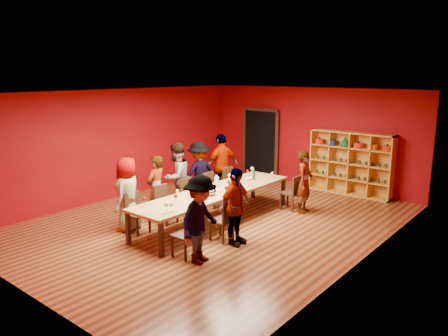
{
  "coord_description": "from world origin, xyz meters",
  "views": [
    {
      "loc": [
        6.33,
        -7.41,
        3.43
      ],
      "look_at": [
        -0.27,
        0.63,
        1.15
      ],
      "focal_mm": 35.0,
      "sensor_mm": 36.0,
      "label": 1
    }
  ],
  "objects_px": {
    "person_left_4": "(222,166)",
    "person_left_1": "(156,188)",
    "person_right_4": "(305,182)",
    "wine_bottle": "(254,175)",
    "person_right_1": "(235,207)",
    "chair_person_left_3": "(211,188)",
    "person_left_3": "(199,173)",
    "spittoon_bowl": "(210,191)",
    "person_right_0": "(200,220)",
    "chair_person_right_4": "(293,191)",
    "shelving_unit": "(351,160)",
    "chair_person_left_4": "(231,182)",
    "person_left_0": "(128,194)",
    "chair_person_right_0": "(188,233)",
    "chair_person_left_0": "(136,211)",
    "tasting_table": "(216,193)",
    "chair_person_left_2": "(189,194)",
    "chair_person_left_1": "(164,202)",
    "chair_person_right_1": "(225,218)",
    "person_left_2": "(177,177)"
  },
  "relations": [
    {
      "from": "chair_person_left_0",
      "to": "person_right_0",
      "type": "relative_size",
      "value": 0.54
    },
    {
      "from": "person_left_0",
      "to": "person_right_4",
      "type": "bearing_deg",
      "value": 121.35
    },
    {
      "from": "shelving_unit",
      "to": "person_right_4",
      "type": "relative_size",
      "value": 1.54
    },
    {
      "from": "person_right_1",
      "to": "wine_bottle",
      "type": "bearing_deg",
      "value": 26.57
    },
    {
      "from": "chair_person_left_4",
      "to": "person_right_0",
      "type": "height_order",
      "value": "person_right_0"
    },
    {
      "from": "person_left_3",
      "to": "person_right_4",
      "type": "relative_size",
      "value": 1.06
    },
    {
      "from": "tasting_table",
      "to": "person_right_4",
      "type": "relative_size",
      "value": 2.89
    },
    {
      "from": "chair_person_right_4",
      "to": "chair_person_right_0",
      "type": "bearing_deg",
      "value": -90.0
    },
    {
      "from": "chair_person_left_0",
      "to": "spittoon_bowl",
      "type": "height_order",
      "value": "spittoon_bowl"
    },
    {
      "from": "shelving_unit",
      "to": "person_left_0",
      "type": "bearing_deg",
      "value": -113.21
    },
    {
      "from": "person_right_1",
      "to": "chair_person_left_0",
      "type": "bearing_deg",
      "value": 111.44
    },
    {
      "from": "person_left_1",
      "to": "person_right_1",
      "type": "height_order",
      "value": "person_right_1"
    },
    {
      "from": "person_right_1",
      "to": "chair_person_left_4",
      "type": "bearing_deg",
      "value": 39.67
    },
    {
      "from": "person_right_4",
      "to": "wine_bottle",
      "type": "bearing_deg",
      "value": 102.75
    },
    {
      "from": "chair_person_left_3",
      "to": "person_left_4",
      "type": "distance_m",
      "value": 0.96
    },
    {
      "from": "person_right_0",
      "to": "wine_bottle",
      "type": "height_order",
      "value": "person_right_0"
    },
    {
      "from": "person_left_4",
      "to": "chair_person_right_0",
      "type": "relative_size",
      "value": 2.01
    },
    {
      "from": "tasting_table",
      "to": "chair_person_right_4",
      "type": "relative_size",
      "value": 5.06
    },
    {
      "from": "person_left_2",
      "to": "person_left_4",
      "type": "bearing_deg",
      "value": 170.19
    },
    {
      "from": "person_left_1",
      "to": "chair_person_right_4",
      "type": "bearing_deg",
      "value": 133.4
    },
    {
      "from": "chair_person_left_2",
      "to": "person_right_1",
      "type": "height_order",
      "value": "person_right_1"
    },
    {
      "from": "chair_person_left_0",
      "to": "person_left_0",
      "type": "height_order",
      "value": "person_left_0"
    },
    {
      "from": "chair_person_left_2",
      "to": "chair_person_left_4",
      "type": "distance_m",
      "value": 1.65
    },
    {
      "from": "person_left_0",
      "to": "person_right_4",
      "type": "distance_m",
      "value": 4.3
    },
    {
      "from": "tasting_table",
      "to": "person_left_1",
      "type": "bearing_deg",
      "value": -146.11
    },
    {
      "from": "shelving_unit",
      "to": "person_right_0",
      "type": "relative_size",
      "value": 1.46
    },
    {
      "from": "shelving_unit",
      "to": "chair_person_left_4",
      "type": "relative_size",
      "value": 2.7
    },
    {
      "from": "person_right_0",
      "to": "chair_person_right_4",
      "type": "height_order",
      "value": "person_right_0"
    },
    {
      "from": "chair_person_left_0",
      "to": "chair_person_right_4",
      "type": "xyz_separation_m",
      "value": [
        1.82,
        3.58,
        0.0
      ]
    },
    {
      "from": "chair_person_left_2",
      "to": "chair_person_left_4",
      "type": "bearing_deg",
      "value": 90.0
    },
    {
      "from": "shelving_unit",
      "to": "chair_person_left_1",
      "type": "distance_m",
      "value": 5.62
    },
    {
      "from": "person_left_4",
      "to": "person_left_1",
      "type": "bearing_deg",
      "value": 15.58
    },
    {
      "from": "shelving_unit",
      "to": "chair_person_left_3",
      "type": "xyz_separation_m",
      "value": [
        -2.31,
        -3.43,
        -0.49
      ]
    },
    {
      "from": "person_right_1",
      "to": "wine_bottle",
      "type": "xyz_separation_m",
      "value": [
        -1.14,
        2.24,
        0.07
      ]
    },
    {
      "from": "person_left_0",
      "to": "chair_person_right_0",
      "type": "distance_m",
      "value": 2.1
    },
    {
      "from": "tasting_table",
      "to": "spittoon_bowl",
      "type": "height_order",
      "value": "spittoon_bowl"
    },
    {
      "from": "chair_person_right_0",
      "to": "chair_person_left_0",
      "type": "bearing_deg",
      "value": 172.29
    },
    {
      "from": "chair_person_left_0",
      "to": "person_right_1",
      "type": "xyz_separation_m",
      "value": [
        2.1,
        0.84,
        0.3
      ]
    },
    {
      "from": "spittoon_bowl",
      "to": "wine_bottle",
      "type": "distance_m",
      "value": 1.79
    },
    {
      "from": "person_left_1",
      "to": "spittoon_bowl",
      "type": "height_order",
      "value": "person_left_1"
    },
    {
      "from": "chair_person_left_3",
      "to": "person_left_3",
      "type": "distance_m",
      "value": 0.54
    },
    {
      "from": "person_left_0",
      "to": "chair_person_left_3",
      "type": "xyz_separation_m",
      "value": [
        0.24,
        2.51,
        -0.33
      ]
    },
    {
      "from": "wine_bottle",
      "to": "person_right_4",
      "type": "bearing_deg",
      "value": 22.87
    },
    {
      "from": "chair_person_left_0",
      "to": "spittoon_bowl",
      "type": "relative_size",
      "value": 2.7
    },
    {
      "from": "chair_person_right_0",
      "to": "shelving_unit",
      "type": "bearing_deg",
      "value": 85.51
    },
    {
      "from": "chair_person_left_0",
      "to": "chair_person_left_1",
      "type": "xyz_separation_m",
      "value": [
        0.0,
        0.84,
        0.0
      ]
    },
    {
      "from": "chair_person_left_4",
      "to": "chair_person_right_4",
      "type": "distance_m",
      "value": 1.84
    },
    {
      "from": "chair_person_left_1",
      "to": "chair_person_right_1",
      "type": "height_order",
      "value": "same"
    },
    {
      "from": "chair_person_left_3",
      "to": "chair_person_left_1",
      "type": "bearing_deg",
      "value": -90.0
    },
    {
      "from": "person_left_1",
      "to": "chair_person_right_0",
      "type": "distance_m",
      "value": 2.36
    }
  ]
}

